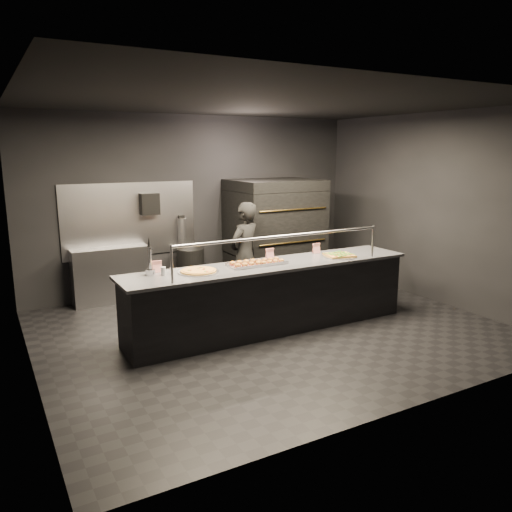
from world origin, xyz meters
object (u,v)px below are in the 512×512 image
round_pizza (198,271)px  trash_bin (191,271)px  prep_shelf (111,275)px  pizza_oven (274,233)px  towel_dispenser (149,204)px  service_counter (271,296)px  slider_tray_a (246,264)px  worker (244,255)px  beer_tap (150,264)px  slider_tray_b (270,262)px  square_pizza (339,255)px  fire_extinguisher (182,231)px

round_pizza → trash_bin: 2.38m
trash_bin → prep_shelf: bearing=175.7°
trash_bin → pizza_oven: bearing=-12.3°
towel_dispenser → trash_bin: towel_dispenser is taller
service_counter → slider_tray_a: 0.61m
pizza_oven → worker: bearing=-141.2°
slider_tray_a → service_counter: bearing=-6.5°
pizza_oven → beer_tap: size_ratio=4.03×
pizza_oven → trash_bin: (-1.47, 0.32, -0.58)m
slider_tray_b → slider_tray_a: bearing=178.2°
square_pizza → fire_extinguisher: bearing=120.0°
pizza_oven → slider_tray_b: size_ratio=4.80×
towel_dispenser → trash_bin: size_ratio=0.45×
round_pizza → slider_tray_a: bearing=0.4°
pizza_oven → slider_tray_b: 2.22m
prep_shelf → slider_tray_a: slider_tray_a is taller
prep_shelf → towel_dispenser: towel_dispenser is taller
service_counter → slider_tray_b: 0.48m
fire_extinguisher → worker: bearing=-69.4°
prep_shelf → slider_tray_b: size_ratio=3.02×
service_counter → fire_extinguisher: bearing=98.3°
pizza_oven → square_pizza: pizza_oven is taller
square_pizza → worker: size_ratio=0.29×
round_pizza → prep_shelf: bearing=103.8°
round_pizza → slider_tray_b: size_ratio=1.30×
towel_dispenser → square_pizza: size_ratio=0.73×
slider_tray_a → slider_tray_b: (0.37, -0.01, -0.00)m
service_counter → towel_dispenser: bearing=110.6°
prep_shelf → fire_extinguisher: (1.25, 0.08, 0.61)m
service_counter → square_pizza: size_ratio=8.51×
towel_dispenser → beer_tap: size_ratio=0.74×
service_counter → slider_tray_a: (-0.37, 0.04, 0.48)m
fire_extinguisher → slider_tray_a: (-0.02, -2.36, -0.11)m
slider_tray_a → square_pizza: bearing=-4.9°
prep_shelf → worker: worker is taller
slider_tray_b → towel_dispenser: bearing=110.9°
beer_tap → slider_tray_a: (1.23, -0.16, -0.11)m
fire_extinguisher → worker: worker is taller
towel_dispenser → slider_tray_a: towel_dispenser is taller
worker → service_counter: bearing=57.8°
beer_tap → prep_shelf: bearing=90.0°
square_pizza → worker: (-0.93, 1.14, -0.12)m
round_pizza → slider_tray_a: size_ratio=1.09×
towel_dispenser → slider_tray_a: (0.53, -2.35, -0.60)m
service_counter → prep_shelf: (-1.60, 2.32, -0.01)m
towel_dispenser → slider_tray_a: size_ratio=0.74×
beer_tap → square_pizza: bearing=-6.0°
fire_extinguisher → square_pizza: bearing=-60.0°
slider_tray_a → slider_tray_b: size_ratio=1.19×
slider_tray_b → round_pizza: bearing=179.6°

